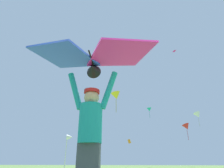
% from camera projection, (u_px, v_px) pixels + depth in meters
% --- Properties ---
extents(kite_flyer_person, '(0.81, 0.38, 1.92)m').
position_uv_depth(kite_flyer_person, '(90.00, 135.00, 2.62)').
color(kite_flyer_person, '#424751').
rests_on(kite_flyer_person, ground).
extents(held_stunt_kite, '(2.10, 1.22, 0.43)m').
position_uv_depth(held_stunt_kite, '(92.00, 58.00, 3.01)').
color(held_stunt_kite, black).
extents(distant_kite_white_high_right, '(1.15, 1.13, 1.91)m').
position_uv_depth(distant_kite_white_high_right, '(198.00, 115.00, 22.27)').
color(distant_kite_white_high_right, white).
extents(distant_kite_teal_mid_right, '(1.18, 1.24, 1.95)m').
position_uv_depth(distant_kite_teal_mid_right, '(149.00, 110.00, 32.64)').
color(distant_kite_teal_mid_right, '#19B2AD').
extents(distant_kite_orange_low_right, '(0.63, 0.52, 0.81)m').
position_uv_depth(distant_kite_orange_low_right, '(129.00, 141.00, 32.94)').
color(distant_kite_orange_low_right, orange).
extents(distant_kite_red_mid_left, '(1.90, 1.74, 3.16)m').
position_uv_depth(distant_kite_red_mid_left, '(187.00, 127.00, 35.15)').
color(distant_kite_red_mid_left, red).
extents(distant_kite_magenta_low_left, '(0.56, 0.57, 0.21)m').
position_uv_depth(distant_kite_magenta_low_left, '(174.00, 51.00, 28.96)').
color(distant_kite_magenta_low_left, '#DB2393').
extents(distant_kite_yellow_far_center, '(1.80, 1.71, 2.81)m').
position_uv_depth(distant_kite_yellow_far_center, '(116.00, 96.00, 23.91)').
color(distant_kite_yellow_far_center, yellow).
extents(marker_flag, '(0.30, 0.24, 1.84)m').
position_uv_depth(marker_flag, '(69.00, 140.00, 8.77)').
color(marker_flag, silver).
rests_on(marker_flag, ground).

